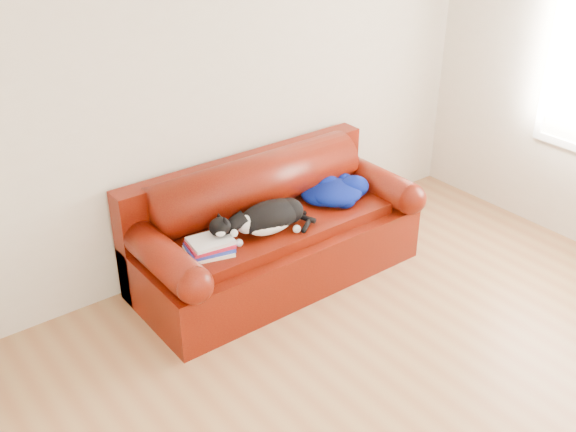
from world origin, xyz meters
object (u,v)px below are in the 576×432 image
at_px(book_stack, 210,246).
at_px(blanket, 336,191).
at_px(cat, 270,218).
at_px(sofa_base, 276,249).

bearing_deg(book_stack, blanket, 4.02).
xyz_separation_m(cat, blanket, (0.68, 0.08, -0.03)).
xyz_separation_m(sofa_base, blanket, (0.54, -0.04, 0.33)).
bearing_deg(cat, book_stack, -171.42).
distance_m(sofa_base, book_stack, 0.71).
height_order(sofa_base, blanket, blanket).
bearing_deg(sofa_base, cat, -139.17).
height_order(sofa_base, cat, cat).
bearing_deg(sofa_base, book_stack, -169.22).
bearing_deg(blanket, book_stack, -175.98).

